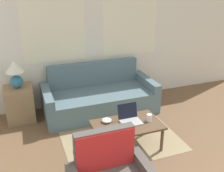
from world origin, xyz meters
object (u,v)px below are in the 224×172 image
Objects in this scene: couch at (99,98)px; table_lamp at (15,72)px; cup_navy at (149,118)px; snack_bowl at (107,120)px; laptop at (130,118)px; coffee_table at (127,127)px.

couch is 4.22× the size of table_lamp.
cup_navy is 0.72× the size of snack_bowl.
couch reaches higher than laptop.
cup_navy is (1.73, -1.43, -0.44)m from table_lamp.
table_lamp is 2.29m from cup_navy.
couch is 19.51× the size of cup_navy.
laptop is at bearing -42.53° from table_lamp.
coffee_table is at bearing -44.99° from table_lamp.
laptop is at bearing 162.44° from cup_navy.
couch is at bearing 90.89° from coffee_table.
table_lamp is 4.63× the size of cup_navy.
cup_navy reaches higher than snack_bowl.
table_lamp is 3.31× the size of snack_bowl.
table_lamp reaches higher than couch.
snack_bowl is (1.15, -1.25, -0.46)m from table_lamp.
table_lamp is at bearing 135.01° from coffee_table.
table_lamp is 1.63× the size of laptop.
couch is 1.53m from table_lamp.
coffee_table is (0.02, -1.27, 0.10)m from couch.
couch is 6.87× the size of laptop.
couch reaches higher than snack_bowl.
table_lamp reaches higher than cup_navy.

